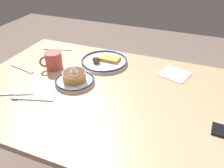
% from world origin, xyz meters
% --- Properties ---
extents(dining_table, '(1.47, 0.91, 0.72)m').
position_xyz_m(dining_table, '(0.00, 0.00, 0.65)').
color(dining_table, tan).
rests_on(dining_table, ground_plane).
extents(plate_near_main, '(0.21, 0.21, 0.10)m').
position_xyz_m(plate_near_main, '(0.22, -0.01, 0.75)').
color(plate_near_main, silver).
rests_on(plate_near_main, dining_table).
extents(plate_center_pancakes, '(0.28, 0.28, 0.05)m').
position_xyz_m(plate_center_pancakes, '(0.16, -0.27, 0.74)').
color(plate_center_pancakes, white).
rests_on(plate_center_pancakes, dining_table).
extents(coffee_mug, '(0.11, 0.11, 0.10)m').
position_xyz_m(coffee_mug, '(0.41, -0.11, 0.77)').
color(coffee_mug, '#BF4C47').
rests_on(coffee_mug, dining_table).
extents(paper_napkin, '(0.19, 0.18, 0.00)m').
position_xyz_m(paper_napkin, '(-0.25, -0.29, 0.72)').
color(paper_napkin, white).
rests_on(paper_napkin, dining_table).
extents(fork_near, '(0.18, 0.05, 0.01)m').
position_xyz_m(fork_near, '(0.57, -0.03, 0.73)').
color(fork_near, silver).
rests_on(fork_near, dining_table).
extents(fork_far, '(0.19, 0.07, 0.01)m').
position_xyz_m(fork_far, '(0.53, -0.33, 0.73)').
color(fork_far, silver).
rests_on(fork_far, dining_table).
extents(butter_knife, '(0.19, 0.11, 0.01)m').
position_xyz_m(butter_knife, '(0.45, 0.19, 0.73)').
color(butter_knife, silver).
rests_on(butter_knife, dining_table).
extents(tea_spoon, '(0.20, 0.07, 0.01)m').
position_xyz_m(tea_spoon, '(0.36, 0.20, 0.73)').
color(tea_spoon, silver).
rests_on(tea_spoon, dining_table).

